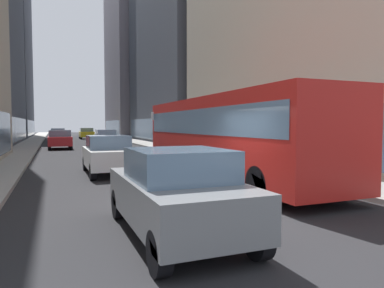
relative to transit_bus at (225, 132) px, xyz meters
name	(u,v)px	position (x,y,z in m)	size (l,w,h in m)	color
ground_plane	(84,142)	(-2.80, 31.27, -1.78)	(120.00, 120.00, 0.00)	#232326
sidewalk_left	(31,142)	(-8.50, 31.27, -1.70)	(2.40, 110.00, 0.15)	#9E9991
sidewalk_right	(131,141)	(2.90, 31.27, -1.70)	(2.40, 110.00, 0.15)	gray
building_right_mid	(187,37)	(9.10, 27.98, 10.96)	(9.74, 20.87, 25.49)	#4C515B
building_right_far	(145,46)	(9.10, 48.14, 14.04)	(11.94, 16.43, 31.64)	slate
transit_bus	(225,132)	(0.00, 0.00, 0.00)	(2.78, 11.53, 3.05)	red
car_grey_wagon	(176,192)	(-4.00, -5.82, -0.96)	(1.78, 4.00, 1.62)	slate
car_white_van	(108,155)	(-4.00, 2.86, -0.96)	(1.74, 3.91, 1.62)	silver
car_black_suv	(58,135)	(-5.60, 35.47, -0.96)	(1.74, 4.47, 1.62)	black
car_yellow_taxi	(86,133)	(-1.60, 41.32, -0.95)	(1.93, 4.11, 1.62)	yellow
car_silver_sedan	(105,138)	(-1.60, 21.33, -0.95)	(1.81, 4.66, 1.62)	#B7BABF
car_red_coupe	(60,139)	(-5.60, 19.93, -0.96)	(1.89, 4.05, 1.62)	red
dalmatian_dog	(236,192)	(-2.18, -4.80, -1.26)	(0.22, 0.96, 0.72)	white
pedestrian_with_handbag	(257,147)	(2.81, 2.24, -0.76)	(0.45, 0.34, 1.69)	#1E1E2D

